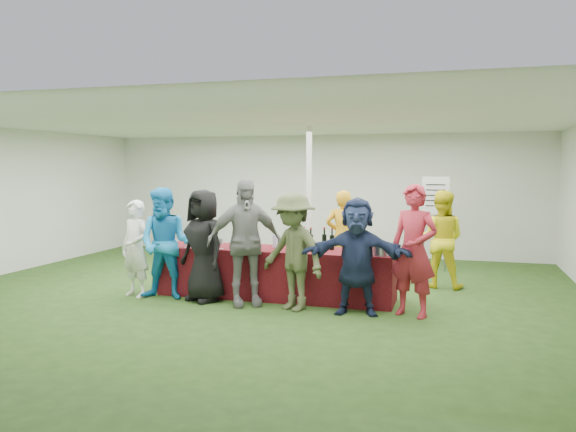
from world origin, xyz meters
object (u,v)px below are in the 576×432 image
(customer_0, at_px, (136,248))
(customer_2, at_px, (204,245))
(wine_list_sign, at_px, (435,202))
(customer_4, at_px, (293,252))
(serving_table, at_px, (275,273))
(dump_bucket, at_px, (381,249))
(staff_pourer, at_px, (343,237))
(customer_5, at_px, (357,256))
(staff_back, at_px, (441,239))
(customer_1, at_px, (165,244))
(customer_3, at_px, (244,242))
(customer_6, at_px, (414,251))

(customer_0, bearing_deg, customer_2, 20.25)
(wine_list_sign, relative_size, customer_4, 1.11)
(customer_2, height_order, customer_4, customer_2)
(serving_table, xyz_separation_m, dump_bucket, (1.62, -0.22, 0.46))
(staff_pourer, bearing_deg, customer_5, 103.06)
(dump_bucket, bearing_deg, wine_list_sign, 78.74)
(staff_back, distance_m, customer_5, 2.32)
(staff_pourer, distance_m, customer_4, 1.96)
(serving_table, bearing_deg, customer_2, -151.11)
(customer_1, distance_m, customer_4, 2.02)
(customer_1, relative_size, customer_3, 0.92)
(wine_list_sign, height_order, customer_2, wine_list_sign)
(staff_pourer, xyz_separation_m, customer_5, (0.56, -1.90, -0.01))
(staff_pourer, bearing_deg, customer_1, 34.93)
(staff_back, bearing_deg, wine_list_sign, -78.36)
(serving_table, distance_m, wine_list_sign, 3.81)
(wine_list_sign, distance_m, customer_3, 4.35)
(dump_bucket, relative_size, staff_back, 0.15)
(wine_list_sign, distance_m, staff_pourer, 2.26)
(staff_pourer, xyz_separation_m, customer_0, (-2.86, -1.83, -0.06))
(customer_6, bearing_deg, serving_table, -173.27)
(customer_0, height_order, customer_6, customer_6)
(customer_6, bearing_deg, customer_4, -154.46)
(customer_5, bearing_deg, staff_back, 57.63)
(staff_back, xyz_separation_m, customer_5, (-1.04, -2.07, -0.01))
(customer_2, distance_m, customer_4, 1.42)
(dump_bucket, height_order, staff_pourer, staff_pourer)
(dump_bucket, height_order, customer_1, customer_1)
(customer_1, bearing_deg, serving_table, 16.09)
(staff_back, distance_m, customer_3, 3.36)
(wine_list_sign, height_order, customer_6, wine_list_sign)
(customer_0, bearing_deg, staff_back, 42.82)
(staff_pourer, xyz_separation_m, customer_3, (-1.06, -1.87, 0.11))
(dump_bucket, bearing_deg, serving_table, 172.26)
(staff_pourer, height_order, customer_0, staff_pourer)
(customer_0, xyz_separation_m, customer_2, (1.12, 0.03, 0.09))
(dump_bucket, xyz_separation_m, customer_3, (-1.89, -0.37, 0.07))
(customer_2, distance_m, customer_3, 0.68)
(staff_back, height_order, customer_5, staff_back)
(customer_0, relative_size, customer_4, 0.91)
(customer_5, bearing_deg, customer_4, 176.42)
(wine_list_sign, height_order, staff_pourer, wine_list_sign)
(serving_table, relative_size, customer_4, 2.21)
(staff_pourer, xyz_separation_m, customer_6, (1.30, -1.80, 0.08))
(customer_4, bearing_deg, customer_1, -154.57)
(customer_0, height_order, customer_4, customer_4)
(dump_bucket, xyz_separation_m, wine_list_sign, (0.63, 3.15, 0.48))
(dump_bucket, relative_size, customer_5, 0.16)
(dump_bucket, bearing_deg, staff_back, 65.21)
(customer_2, bearing_deg, customer_4, 21.44)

